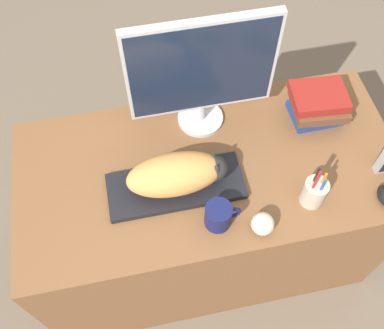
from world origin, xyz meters
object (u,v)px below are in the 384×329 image
object	(u,v)px
baseball	(263,224)
book_stack	(317,104)
pen_cup	(314,192)
keyboard	(176,186)
monitor	(202,72)
coffee_mug	(219,215)
cat	(179,174)

from	to	relation	value
baseball	book_stack	distance (m)	0.53
pen_cup	baseball	bearing A→B (deg)	-160.68
keyboard	monitor	size ratio (longest dim) A/B	0.92
monitor	coffee_mug	size ratio (longest dim) A/B	4.20
pen_cup	cat	bearing A→B (deg)	162.01
cat	monitor	xyz separation A→B (m)	(0.13, 0.27, 0.17)
monitor	pen_cup	world-z (taller)	monitor
keyboard	pen_cup	bearing A→B (deg)	-17.42
pen_cup	baseball	xyz separation A→B (m)	(-0.20, -0.07, -0.02)
keyboard	baseball	size ratio (longest dim) A/B	6.11
book_stack	coffee_mug	bearing A→B (deg)	-142.37
baseball	book_stack	xyz separation A→B (m)	(0.33, 0.41, 0.03)
keyboard	pen_cup	distance (m)	0.47
baseball	keyboard	bearing A→B (deg)	139.97
cat	book_stack	xyz separation A→B (m)	(0.56, 0.20, -0.02)
monitor	book_stack	size ratio (longest dim) A/B	2.39
cat	book_stack	world-z (taller)	cat
coffee_mug	book_stack	bearing A→B (deg)	37.63
cat	monitor	world-z (taller)	monitor
cat	pen_cup	size ratio (longest dim) A/B	1.73
pen_cup	book_stack	world-z (taller)	pen_cup
keyboard	book_stack	distance (m)	0.62
coffee_mug	monitor	bearing A→B (deg)	85.67
cat	coffee_mug	size ratio (longest dim) A/B	2.84
keyboard	cat	xyz separation A→B (m)	(0.02, 0.00, 0.08)
keyboard	monitor	distance (m)	0.40
baseball	book_stack	bearing A→B (deg)	51.23
coffee_mug	pen_cup	size ratio (longest dim) A/B	0.61
monitor	baseball	distance (m)	0.54
coffee_mug	pen_cup	distance (m)	0.33
cat	keyboard	bearing A→B (deg)	-180.00
pen_cup	book_stack	size ratio (longest dim) A/B	0.93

